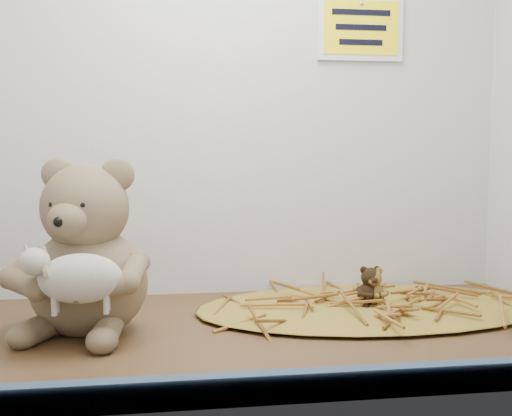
{
  "coord_description": "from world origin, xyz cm",
  "views": [
    {
      "loc": [
        -11.6,
        -101.69,
        30.2
      ],
      "look_at": [
        3.9,
        1.31,
        20.41
      ],
      "focal_mm": 45.0,
      "sensor_mm": 36.0,
      "label": 1
    }
  ],
  "objects": [
    {
      "name": "alcove_shell",
      "position": [
        0.0,
        9.0,
        45.0
      ],
      "size": [
        120.4,
        60.2,
        90.4
      ],
      "color": "#473318",
      "rests_on": "ground"
    },
    {
      "name": "front_rail",
      "position": [
        0.0,
        -28.8,
        1.8
      ],
      "size": [
        119.28,
        2.2,
        3.6
      ],
      "primitive_type": "cube",
      "color": "#394E6D",
      "rests_on": "shelf_floor"
    },
    {
      "name": "straw_bed",
      "position": [
        27.16,
        11.33,
        0.64
      ],
      "size": [
        65.91,
        38.27,
        1.28
      ],
      "primitive_type": "ellipsoid",
      "color": "olive",
      "rests_on": "shelf_floor"
    },
    {
      "name": "main_teddy",
      "position": [
        -23.35,
        4.38,
        14.31
      ],
      "size": [
        29.71,
        30.51,
        28.63
      ],
      "primitive_type": null,
      "rotation": [
        0.0,
        0.0,
        -0.33
      ],
      "color": "#856F51",
      "rests_on": "shelf_floor"
    },
    {
      "name": "toy_lamb",
      "position": [
        -23.35,
        -5.88,
        11.02
      ],
      "size": [
        16.04,
        9.79,
        10.37
      ],
      "primitive_type": null,
      "color": "silver",
      "rests_on": "main_teddy"
    },
    {
      "name": "mini_teddy_tan",
      "position": [
        27.33,
        11.3,
        4.85
      ],
      "size": [
        7.24,
        7.46,
        7.14
      ],
      "primitive_type": null,
      "rotation": [
        0.0,
        0.0,
        -0.29
      ],
      "color": "olive",
      "rests_on": "straw_bed"
    },
    {
      "name": "mini_teddy_brown",
      "position": [
        26.98,
        11.37,
        4.94
      ],
      "size": [
        5.95,
        6.27,
        7.32
      ],
      "primitive_type": null,
      "rotation": [
        0.0,
        0.0,
        -0.01
      ],
      "color": "black",
      "rests_on": "straw_bed"
    },
    {
      "name": "wall_sign",
      "position": [
        30.0,
        29.4,
        55.0
      ],
      "size": [
        16.0,
        1.2,
        11.0
      ],
      "primitive_type": "cube",
      "color": "#FFE90D",
      "rests_on": "back_wall"
    }
  ]
}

